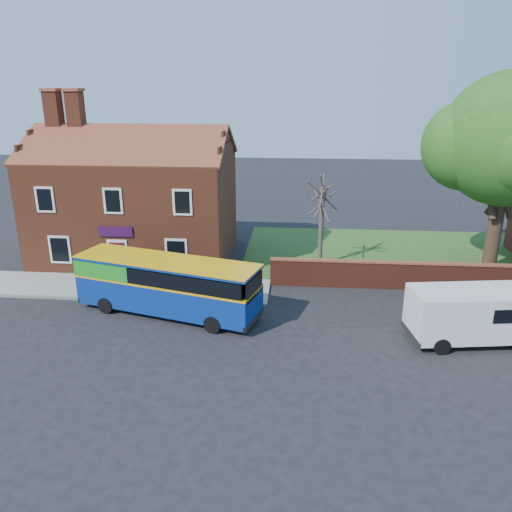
{
  "coord_description": "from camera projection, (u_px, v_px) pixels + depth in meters",
  "views": [
    {
      "loc": [
        3.45,
        -19.43,
        10.77
      ],
      "look_at": [
        1.35,
        5.0,
        2.39
      ],
      "focal_mm": 35.0,
      "sensor_mm": 36.0,
      "label": 1
    }
  ],
  "objects": [
    {
      "name": "bus",
      "position": [
        162.0,
        283.0,
        24.5
      ],
      "size": [
        9.52,
        4.82,
        2.82
      ],
      "rotation": [
        0.0,
        0.0,
        -0.28
      ],
      "color": "navy",
      "rests_on": "ground"
    },
    {
      "name": "boundary_wall",
      "position": [
        470.0,
        277.0,
        27.37
      ],
      "size": [
        22.0,
        0.38,
        1.6
      ],
      "color": "maroon",
      "rests_on": "ground"
    },
    {
      "name": "shop_building",
      "position": [
        136.0,
        205.0,
        32.39
      ],
      "size": [
        12.3,
        8.13,
        10.5
      ],
      "color": "brown",
      "rests_on": "ground"
    },
    {
      "name": "bare_tree",
      "position": [
        321.0,
        222.0,
        30.67
      ],
      "size": [
        2.05,
        2.45,
        5.48
      ],
      "color": "#4C4238",
      "rests_on": "ground"
    },
    {
      "name": "ground",
      "position": [
        216.0,
        342.0,
        22.08
      ],
      "size": [
        120.0,
        120.0,
        0.0
      ],
      "primitive_type": "plane",
      "color": "black",
      "rests_on": "ground"
    },
    {
      "name": "kerb",
      "position": [
        97.0,
        299.0,
        26.4
      ],
      "size": [
        18.0,
        0.15,
        0.14
      ],
      "primitive_type": "cube",
      "color": "slate",
      "rests_on": "ground"
    },
    {
      "name": "pavement",
      "position": [
        109.0,
        287.0,
        28.05
      ],
      "size": [
        18.0,
        3.5,
        0.12
      ],
      "primitive_type": "cube",
      "color": "gray",
      "rests_on": "ground"
    },
    {
      "name": "large_tree",
      "position": [
        508.0,
        144.0,
        28.39
      ],
      "size": [
        9.59,
        7.59,
        11.7
      ],
      "color": "black",
      "rests_on": "ground"
    },
    {
      "name": "van_near",
      "position": [
        474.0,
        313.0,
        21.77
      ],
      "size": [
        5.79,
        2.99,
        2.43
      ],
      "rotation": [
        0.0,
        0.0,
        0.15
      ],
      "color": "white",
      "rests_on": "ground"
    },
    {
      "name": "grass_strip",
      "position": [
        440.0,
        256.0,
        33.28
      ],
      "size": [
        26.0,
        12.0,
        0.04
      ],
      "primitive_type": "cube",
      "color": "#426B28",
      "rests_on": "ground"
    }
  ]
}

